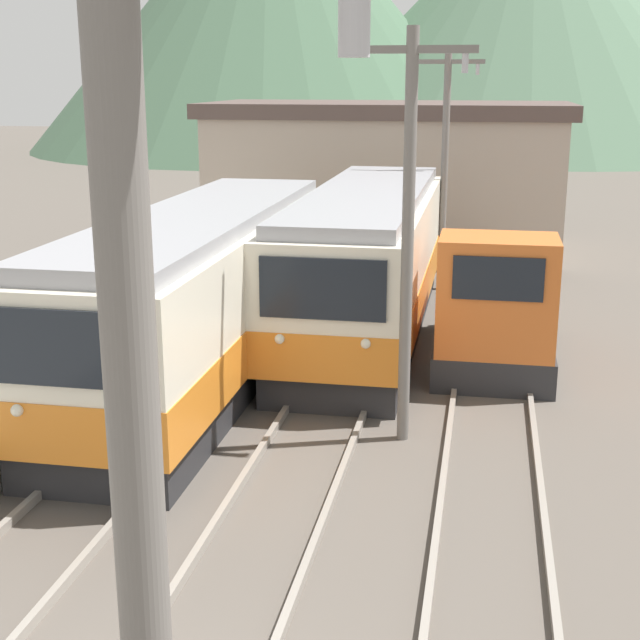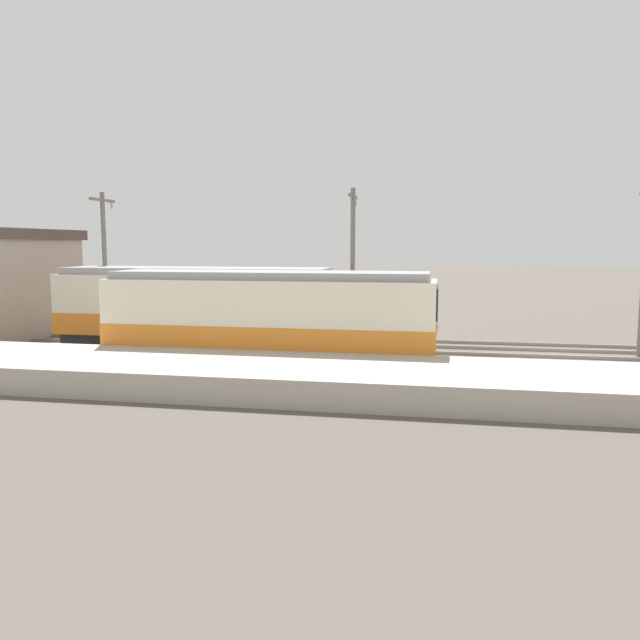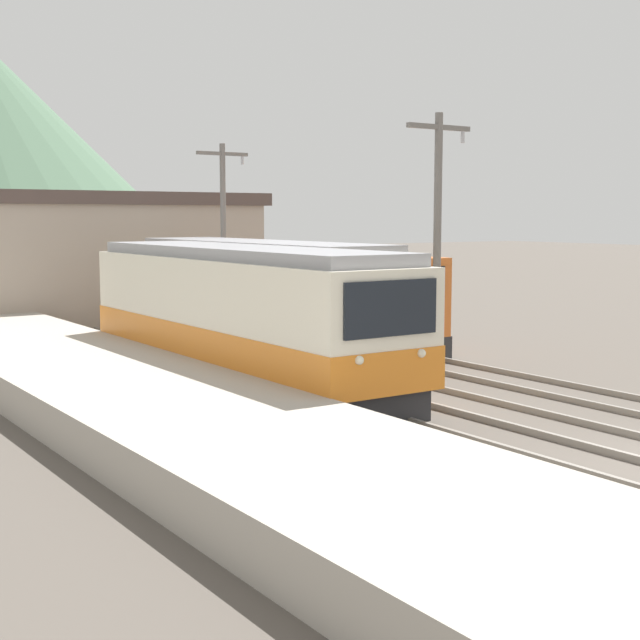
% 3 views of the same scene
% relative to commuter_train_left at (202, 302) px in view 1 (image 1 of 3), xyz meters
% --- Properties ---
extents(commuter_train_left, '(2.84, 12.00, 3.45)m').
position_rel_commuter_train_left_xyz_m(commuter_train_left, '(0.00, 0.00, 0.00)').
color(commuter_train_left, '#28282B').
rests_on(commuter_train_left, ground).
extents(commuter_train_center, '(2.84, 11.73, 3.46)m').
position_rel_commuter_train_left_xyz_m(commuter_train_center, '(2.80, 3.95, 0.00)').
color(commuter_train_center, '#28282B').
rests_on(commuter_train_center, ground).
extents(shunting_locomotive, '(2.40, 5.16, 3.00)m').
position_rel_commuter_train_left_xyz_m(shunting_locomotive, '(5.80, 2.17, -0.41)').
color(shunting_locomotive, '#28282B').
rests_on(shunting_locomotive, ground).
extents(catenary_mast_mid, '(2.00, 0.20, 6.73)m').
position_rel_commuter_train_left_xyz_m(catenary_mast_mid, '(4.31, -2.41, 2.07)').
color(catenary_mast_mid, slate).
rests_on(catenary_mast_mid, ground).
extents(catenary_mast_far, '(2.00, 0.20, 6.73)m').
position_rel_commuter_train_left_xyz_m(catenary_mast_far, '(4.31, 8.93, 2.07)').
color(catenary_mast_far, slate).
rests_on(catenary_mast_far, ground).
extents(station_building, '(12.60, 6.30, 5.12)m').
position_rel_commuter_train_left_xyz_m(station_building, '(1.97, 15.28, 0.97)').
color(station_building, '#AD9E8E').
rests_on(station_building, ground).
extents(mountain_backdrop, '(63.61, 47.44, 23.84)m').
position_rel_commuter_train_left_xyz_m(mountain_backdrop, '(-2.29, 63.08, 9.76)').
color(mountain_backdrop, '#517056').
rests_on(mountain_backdrop, ground).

